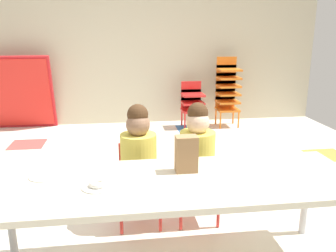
{
  "coord_description": "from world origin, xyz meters",
  "views": [
    {
      "loc": [
        -0.13,
        -2.72,
        1.42
      ],
      "look_at": [
        0.15,
        -0.64,
        0.85
      ],
      "focal_mm": 37.6,
      "sensor_mm": 36.0,
      "label": 1
    }
  ],
  "objects_px": {
    "kid_chair_orange_stack": "(227,88)",
    "donut_powdered_on_plate": "(98,183)",
    "paper_bag_brown": "(186,154)",
    "kid_chair_red_stack": "(192,101)",
    "craft_table": "(172,188)",
    "folded_activity_table": "(21,93)",
    "paper_plate_center_table": "(45,176)",
    "seated_child_near_camera": "(139,154)",
    "paper_plate_near_edge": "(98,186)",
    "seated_child_middle_seat": "(197,152)"
  },
  "relations": [
    {
      "from": "kid_chair_orange_stack",
      "to": "craft_table",
      "type": "bearing_deg",
      "value": -112.06
    },
    {
      "from": "paper_plate_center_table",
      "to": "donut_powdered_on_plate",
      "type": "distance_m",
      "value": 0.37
    },
    {
      "from": "paper_plate_near_edge",
      "to": "paper_plate_center_table",
      "type": "relative_size",
      "value": 1.0
    },
    {
      "from": "kid_chair_orange_stack",
      "to": "paper_plate_near_edge",
      "type": "bearing_deg",
      "value": -117.71
    },
    {
      "from": "paper_plate_near_edge",
      "to": "seated_child_near_camera",
      "type": "bearing_deg",
      "value": 67.89
    },
    {
      "from": "folded_activity_table",
      "to": "paper_plate_center_table",
      "type": "height_order",
      "value": "folded_activity_table"
    },
    {
      "from": "seated_child_near_camera",
      "to": "folded_activity_table",
      "type": "xyz_separation_m",
      "value": [
        -1.55,
        2.91,
        -0.02
      ]
    },
    {
      "from": "seated_child_middle_seat",
      "to": "paper_bag_brown",
      "type": "xyz_separation_m",
      "value": [
        -0.17,
        -0.46,
        0.16
      ]
    },
    {
      "from": "folded_activity_table",
      "to": "donut_powdered_on_plate",
      "type": "distance_m",
      "value": 3.76
    },
    {
      "from": "craft_table",
      "to": "paper_bag_brown",
      "type": "distance_m",
      "value": 0.22
    },
    {
      "from": "paper_plate_near_edge",
      "to": "craft_table",
      "type": "bearing_deg",
      "value": 5.33
    },
    {
      "from": "seated_child_near_camera",
      "to": "folded_activity_table",
      "type": "bearing_deg",
      "value": 117.98
    },
    {
      "from": "kid_chair_red_stack",
      "to": "paper_plate_center_table",
      "type": "xyz_separation_m",
      "value": [
        -1.51,
        -3.12,
        0.21
      ]
    },
    {
      "from": "seated_child_middle_seat",
      "to": "kid_chair_red_stack",
      "type": "distance_m",
      "value": 2.74
    },
    {
      "from": "seated_child_near_camera",
      "to": "donut_powdered_on_plate",
      "type": "xyz_separation_m",
      "value": [
        -0.25,
        -0.62,
        0.07
      ]
    },
    {
      "from": "craft_table",
      "to": "paper_plate_near_edge",
      "type": "bearing_deg",
      "value": -174.67
    },
    {
      "from": "craft_table",
      "to": "paper_plate_near_edge",
      "type": "xyz_separation_m",
      "value": [
        -0.41,
        -0.04,
        0.05
      ]
    },
    {
      "from": "kid_chair_orange_stack",
      "to": "paper_bag_brown",
      "type": "bearing_deg",
      "value": -111.24
    },
    {
      "from": "seated_child_near_camera",
      "to": "paper_plate_center_table",
      "type": "relative_size",
      "value": 5.1
    },
    {
      "from": "kid_chair_red_stack",
      "to": "craft_table",
      "type": "bearing_deg",
      "value": -103.52
    },
    {
      "from": "seated_child_near_camera",
      "to": "folded_activity_table",
      "type": "relative_size",
      "value": 0.84
    },
    {
      "from": "paper_plate_near_edge",
      "to": "paper_bag_brown",
      "type": "bearing_deg",
      "value": 17.1
    },
    {
      "from": "craft_table",
      "to": "paper_plate_near_edge",
      "type": "height_order",
      "value": "paper_plate_near_edge"
    },
    {
      "from": "seated_child_near_camera",
      "to": "kid_chair_red_stack",
      "type": "relative_size",
      "value": 1.35
    },
    {
      "from": "donut_powdered_on_plate",
      "to": "craft_table",
      "type": "bearing_deg",
      "value": 5.33
    },
    {
      "from": "kid_chair_orange_stack",
      "to": "donut_powdered_on_plate",
      "type": "relative_size",
      "value": 10.24
    },
    {
      "from": "paper_bag_brown",
      "to": "kid_chair_red_stack",
      "type": "bearing_deg",
      "value": 77.72
    },
    {
      "from": "kid_chair_orange_stack",
      "to": "paper_bag_brown",
      "type": "distance_m",
      "value": 3.38
    },
    {
      "from": "kid_chair_red_stack",
      "to": "seated_child_middle_seat",
      "type": "bearing_deg",
      "value": -100.88
    },
    {
      "from": "seated_child_near_camera",
      "to": "donut_powdered_on_plate",
      "type": "distance_m",
      "value": 0.67
    },
    {
      "from": "folded_activity_table",
      "to": "paper_plate_center_table",
      "type": "bearing_deg",
      "value": -73.61
    },
    {
      "from": "paper_plate_center_table",
      "to": "folded_activity_table",
      "type": "bearing_deg",
      "value": 106.39
    },
    {
      "from": "folded_activity_table",
      "to": "paper_bag_brown",
      "type": "relative_size",
      "value": 4.94
    },
    {
      "from": "paper_plate_center_table",
      "to": "seated_child_near_camera",
      "type": "bearing_deg",
      "value": 37.28
    },
    {
      "from": "kid_chair_red_stack",
      "to": "paper_plate_center_table",
      "type": "bearing_deg",
      "value": -115.88
    },
    {
      "from": "paper_plate_near_edge",
      "to": "donut_powdered_on_plate",
      "type": "height_order",
      "value": "donut_powdered_on_plate"
    },
    {
      "from": "kid_chair_red_stack",
      "to": "donut_powdered_on_plate",
      "type": "xyz_separation_m",
      "value": [
        -1.2,
        -3.3,
        0.23
      ]
    },
    {
      "from": "seated_child_near_camera",
      "to": "seated_child_middle_seat",
      "type": "distance_m",
      "value": 0.43
    },
    {
      "from": "kid_chair_red_stack",
      "to": "paper_bag_brown",
      "type": "height_order",
      "value": "paper_bag_brown"
    },
    {
      "from": "seated_child_middle_seat",
      "to": "folded_activity_table",
      "type": "bearing_deg",
      "value": 124.18
    },
    {
      "from": "seated_child_middle_seat",
      "to": "folded_activity_table",
      "type": "distance_m",
      "value": 3.52
    },
    {
      "from": "seated_child_near_camera",
      "to": "paper_plate_center_table",
      "type": "xyz_separation_m",
      "value": [
        -0.56,
        -0.43,
        0.05
      ]
    },
    {
      "from": "paper_plate_center_table",
      "to": "craft_table",
      "type": "bearing_deg",
      "value": -11.63
    },
    {
      "from": "folded_activity_table",
      "to": "paper_plate_center_table",
      "type": "distance_m",
      "value": 3.49
    },
    {
      "from": "kid_chair_orange_stack",
      "to": "paper_plate_center_table",
      "type": "height_order",
      "value": "kid_chair_orange_stack"
    },
    {
      "from": "seated_child_near_camera",
      "to": "paper_plate_near_edge",
      "type": "bearing_deg",
      "value": -112.11
    },
    {
      "from": "folded_activity_table",
      "to": "craft_table",
      "type": "bearing_deg",
      "value": -63.92
    },
    {
      "from": "craft_table",
      "to": "kid_chair_orange_stack",
      "type": "height_order",
      "value": "kid_chair_orange_stack"
    },
    {
      "from": "folded_activity_table",
      "to": "paper_bag_brown",
      "type": "bearing_deg",
      "value": -61.79
    },
    {
      "from": "seated_child_near_camera",
      "to": "paper_plate_near_edge",
      "type": "relative_size",
      "value": 5.1
    }
  ]
}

